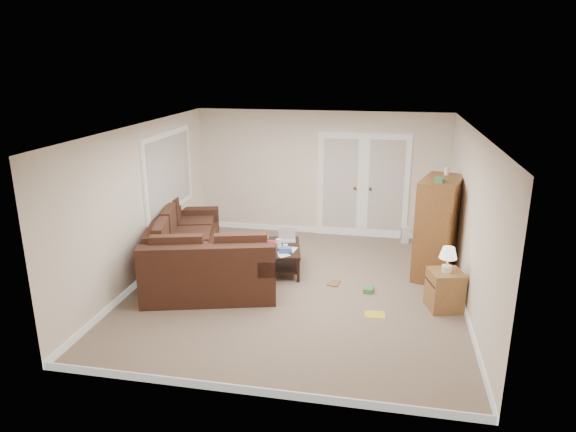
% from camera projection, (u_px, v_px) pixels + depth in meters
% --- Properties ---
extents(floor, '(5.50, 5.50, 0.00)m').
position_uv_depth(floor, '(297.00, 288.00, 8.07)').
color(floor, gray).
rests_on(floor, ground).
extents(ceiling, '(5.00, 5.50, 0.02)m').
position_uv_depth(ceiling, '(297.00, 128.00, 7.34)').
color(ceiling, silver).
rests_on(ceiling, wall_back).
extents(wall_left, '(0.02, 5.50, 2.50)m').
position_uv_depth(wall_left, '(142.00, 203.00, 8.16)').
color(wall_left, white).
rests_on(wall_left, floor).
extents(wall_right, '(0.02, 5.50, 2.50)m').
position_uv_depth(wall_right, '(471.00, 221.00, 7.25)').
color(wall_right, white).
rests_on(wall_right, floor).
extents(wall_back, '(5.00, 0.02, 2.50)m').
position_uv_depth(wall_back, '(321.00, 174.00, 10.29)').
color(wall_back, white).
rests_on(wall_back, floor).
extents(wall_front, '(5.00, 0.02, 2.50)m').
position_uv_depth(wall_front, '(249.00, 289.00, 5.12)').
color(wall_front, white).
rests_on(wall_front, floor).
extents(baseboards, '(5.00, 5.50, 0.10)m').
position_uv_depth(baseboards, '(297.00, 285.00, 8.06)').
color(baseboards, silver).
rests_on(baseboards, floor).
extents(french_doors, '(1.80, 0.05, 2.13)m').
position_uv_depth(french_doors, '(363.00, 186.00, 10.16)').
color(french_doors, silver).
rests_on(french_doors, floor).
extents(window_left, '(0.05, 1.92, 1.42)m').
position_uv_depth(window_left, '(169.00, 172.00, 9.01)').
color(window_left, silver).
rests_on(window_left, wall_left).
extents(sectional_sofa, '(2.69, 3.14, 0.92)m').
position_uv_depth(sectional_sofa, '(195.00, 256.00, 8.39)').
color(sectional_sofa, '#3F2218').
rests_on(sectional_sofa, floor).
extents(coffee_table, '(0.73, 1.13, 0.72)m').
position_uv_depth(coffee_table, '(284.00, 257.00, 8.70)').
color(coffee_table, black).
rests_on(coffee_table, floor).
extents(tv_armoire, '(0.83, 1.14, 1.77)m').
position_uv_depth(tv_armoire, '(438.00, 227.00, 8.34)').
color(tv_armoire, brown).
rests_on(tv_armoire, floor).
extents(side_cabinet, '(0.54, 0.54, 0.94)m').
position_uv_depth(side_cabinet, '(445.00, 287.00, 7.31)').
color(side_cabinet, olive).
rests_on(side_cabinet, floor).
extents(space_heater, '(0.15, 0.13, 0.33)m').
position_uv_depth(space_heater, '(405.00, 235.00, 10.01)').
color(space_heater, white).
rests_on(space_heater, floor).
extents(floor_magazine, '(0.30, 0.24, 0.01)m').
position_uv_depth(floor_magazine, '(375.00, 314.00, 7.23)').
color(floor_magazine, yellow).
rests_on(floor_magazine, floor).
extents(floor_greenbox, '(0.16, 0.20, 0.07)m').
position_uv_depth(floor_greenbox, '(368.00, 290.00, 7.93)').
color(floor_greenbox, '#3D874A').
rests_on(floor_greenbox, floor).
extents(floor_book, '(0.20, 0.26, 0.02)m').
position_uv_depth(floor_book, '(329.00, 283.00, 8.25)').
color(floor_book, brown).
rests_on(floor_book, floor).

